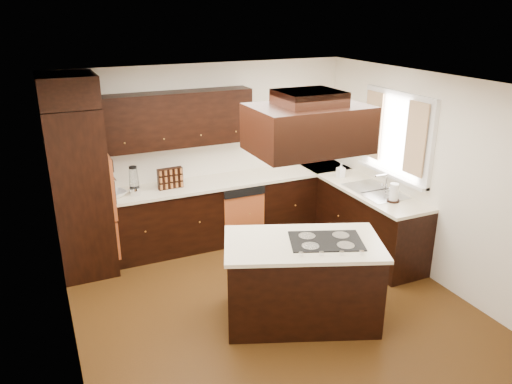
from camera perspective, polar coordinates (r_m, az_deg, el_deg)
floor at (r=5.88m, az=1.56°, el=-12.69°), size 4.20×4.20×0.02m
ceiling at (r=4.98m, az=1.84°, el=12.43°), size 4.20×4.20×0.02m
wall_back at (r=7.16m, az=-5.74°, el=4.47°), size 4.20×0.02×2.50m
wall_front at (r=3.72m, az=16.36°, el=-12.06°), size 4.20×0.02×2.50m
wall_left at (r=4.83m, az=-21.52°, el=-4.89°), size 0.02×4.20×2.50m
wall_right at (r=6.46m, az=18.78°, el=1.70°), size 0.02×4.20×2.50m
oven_column at (r=6.50m, az=-19.43°, el=-0.03°), size 0.65×0.75×2.12m
wall_oven_face at (r=6.51m, az=-16.45°, el=0.91°), size 0.05×0.62×0.78m
base_cabinets_back at (r=7.16m, az=-4.44°, el=-2.37°), size 2.93×0.60×0.88m
base_cabinets_right at (r=7.19m, az=11.44°, el=-2.61°), size 0.60×2.40×0.88m
countertop_back at (r=6.98m, az=-4.50°, el=1.08°), size 2.93×0.63×0.04m
countertop_right at (r=7.02m, az=11.60°, el=0.83°), size 0.63×2.40×0.04m
upper_cabinets at (r=6.73m, az=-8.90°, el=8.23°), size 2.00×0.34×0.72m
dishwasher_front at (r=7.02m, az=-1.35°, el=-3.17°), size 0.60×0.05×0.72m
window_frame at (r=6.72m, az=15.77°, el=6.28°), size 0.06×1.32×1.12m
window_pane at (r=6.74m, az=15.96°, el=6.30°), size 0.00×1.20×1.00m
curtain_left at (r=6.36m, az=17.79°, el=5.78°), size 0.02×0.34×0.90m
curtain_right at (r=6.99m, az=13.25°, el=7.45°), size 0.02×0.34×0.90m
sink_rim at (r=6.76m, az=13.43°, el=0.13°), size 0.52×0.84×0.01m
island at (r=5.42m, az=5.24°, el=-10.27°), size 1.77×1.37×0.88m
island_top at (r=5.21m, az=5.40°, el=-5.90°), size 1.85×1.44×0.04m
cooktop at (r=5.23m, az=8.00°, el=-5.56°), size 0.87×0.73×0.01m
range_hood at (r=4.61m, az=5.95°, el=7.27°), size 1.05×0.72×0.42m
hood_duct at (r=4.56m, az=6.07°, el=10.64°), size 0.55×0.50×0.13m
blender_base at (r=6.62m, az=-13.67°, el=0.10°), size 0.15×0.15×0.10m
blender_pitcher at (r=6.56m, az=-13.80°, el=1.58°), size 0.13×0.13×0.26m
spice_rack at (r=6.74m, az=-9.78°, el=1.57°), size 0.34×0.11×0.28m
mixing_bowl at (r=6.62m, az=-15.87°, el=-0.23°), size 0.37×0.37×0.07m
soap_bottle at (r=7.19m, az=9.67°, el=2.48°), size 0.10×0.10×0.21m
paper_towel at (r=6.41m, az=15.47°, el=-0.08°), size 0.13×0.13×0.24m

